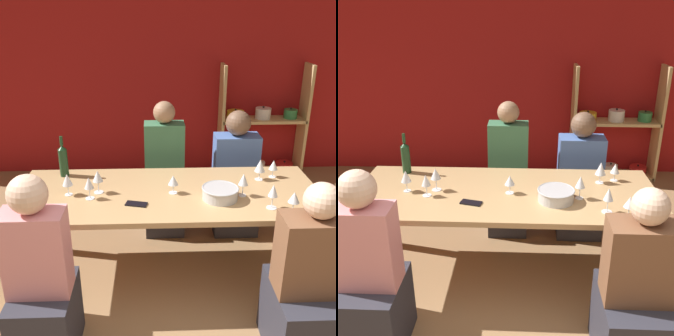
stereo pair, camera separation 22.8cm
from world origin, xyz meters
TOP-DOWN VIEW (x-y plane):
  - wall_back_red at (0.00, 3.83)m, footprint 8.80×0.06m
  - shelf_unit at (1.08, 3.63)m, footprint 1.07×0.30m
  - dining_table at (-0.17, 1.57)m, footprint 2.28×0.91m
  - mixing_bowl at (0.19, 1.44)m, footprint 0.27×0.27m
  - wine_bottle_green at (-1.01, 1.90)m, footprint 0.07×0.07m
  - wine_glass_white_a at (-0.14, 1.55)m, footprint 0.08×0.08m
  - wine_glass_empty_a at (0.37, 1.48)m, footprint 0.07×0.07m
  - wine_glass_white_b at (0.66, 1.24)m, footprint 0.08×0.08m
  - wine_glass_white_c at (-0.74, 1.48)m, footprint 0.07×0.07m
  - wine_glass_empty_b at (-0.91, 1.55)m, footprint 0.08×0.08m
  - wine_glass_empty_c at (0.68, 1.81)m, footprint 0.07×0.07m
  - wine_glass_white_d at (-0.69, 1.58)m, footprint 0.08×0.08m
  - wine_glass_empty_d at (0.53, 1.29)m, footprint 0.07×0.07m
  - wine_glass_red_a at (0.56, 1.76)m, footprint 0.08×0.08m
  - cell_phone at (-0.41, 1.37)m, footprint 0.16×0.10m
  - person_near_a at (-0.96, 0.83)m, footprint 0.36×0.45m
  - person_far_a at (0.49, 2.34)m, footprint 0.41×0.52m
  - person_near_b at (0.62, 0.76)m, footprint 0.40×0.50m
  - person_far_b at (-0.18, 2.33)m, footprint 0.36×0.45m

SIDE VIEW (x-z plane):
  - person_far_a at x=0.49m, z-range -0.15..1.02m
  - person_near_b at x=0.62m, z-range -0.16..1.02m
  - person_near_a at x=-0.96m, z-range -0.15..1.08m
  - person_far_b at x=-0.18m, z-range -0.16..1.10m
  - shelf_unit at x=1.08m, z-range -0.18..1.22m
  - dining_table at x=-0.17m, z-range 0.29..1.04m
  - cell_phone at x=-0.41m, z-range 0.75..0.76m
  - mixing_bowl at x=0.19m, z-range 0.76..0.85m
  - wine_glass_white_b at x=0.66m, z-range 0.78..0.92m
  - wine_glass_white_a at x=-0.14m, z-range 0.78..0.92m
  - wine_glass_empty_c at x=0.68m, z-range 0.78..0.93m
  - wine_glass_red_a at x=0.56m, z-range 0.78..0.96m
  - wine_glass_white_c at x=-0.74m, z-range 0.79..0.95m
  - wine_glass_empty_b at x=-0.91m, z-range 0.79..0.96m
  - wine_glass_empty_a at x=0.37m, z-range 0.79..0.97m
  - wine_glass_empty_d at x=0.53m, z-range 0.79..0.97m
  - wine_glass_white_d at x=-0.69m, z-range 0.79..0.97m
  - wine_bottle_green at x=-1.01m, z-range 0.72..1.06m
  - wall_back_red at x=0.00m, z-range 0.00..2.70m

